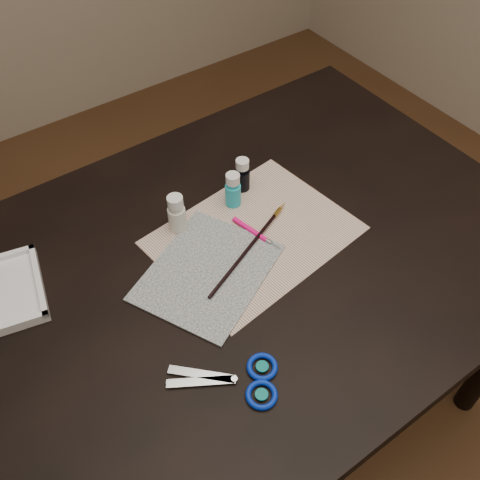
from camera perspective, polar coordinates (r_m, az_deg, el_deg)
ground at (r=1.77m, az=0.00°, el=-17.63°), size 3.50×3.50×0.02m
table at (r=1.42m, az=0.00°, el=-11.38°), size 1.30×0.90×0.75m
paper at (r=1.15m, az=1.51°, el=0.52°), size 0.44×0.36×0.00m
canvas at (r=1.08m, az=-3.47°, el=-3.43°), size 0.34×0.32×0.00m
paint_bottle_white at (r=1.14m, az=-6.78°, el=2.83°), size 0.04×0.04×0.09m
paint_bottle_cyan at (r=1.19m, az=-0.76°, el=5.38°), size 0.04×0.04×0.09m
paint_bottle_navy at (r=1.23m, az=0.25°, el=6.98°), size 0.05×0.05×0.08m
paintbrush at (r=1.12m, az=1.10°, el=-0.65°), size 0.29×0.13×0.01m
craft_knife at (r=1.14m, az=1.91°, el=0.58°), size 0.04×0.14×0.01m
scissors at (r=0.95m, az=-1.81°, el=-15.01°), size 0.24×0.20×0.01m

